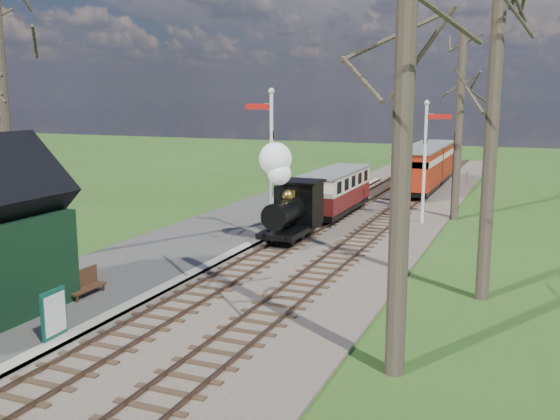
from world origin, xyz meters
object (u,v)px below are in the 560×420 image
(bench, at_px, (84,283))
(semaphore_near, at_px, (270,155))
(red_carriage_a, at_px, (418,171))
(locomotive, at_px, (290,198))
(coach, at_px, (336,190))
(red_carriage_b, at_px, (433,162))
(sign_board, at_px, (54,314))
(semaphore_far, at_px, (426,153))

(bench, bearing_deg, semaphore_near, 76.39)
(red_carriage_a, bearing_deg, semaphore_near, -103.50)
(locomotive, xyz_separation_m, coach, (0.01, 6.06, -0.49))
(red_carriage_a, bearing_deg, red_carriage_b, 90.00)
(sign_board, bearing_deg, locomotive, 83.40)
(locomotive, height_order, sign_board, locomotive)
(red_carriage_a, xyz_separation_m, sign_board, (-3.98, -25.64, -0.77))
(semaphore_far, bearing_deg, locomotive, -127.34)
(coach, relative_size, red_carriage_a, 1.19)
(red_carriage_b, bearing_deg, coach, -101.12)
(coach, distance_m, red_carriage_b, 13.48)
(semaphore_far, xyz_separation_m, sign_board, (-5.76, -17.60, -2.55))
(locomotive, distance_m, bench, 9.54)
(coach, xyz_separation_m, red_carriage_b, (2.60, 13.23, 0.20))
(red_carriage_a, relative_size, red_carriage_b, 1.00)
(semaphore_near, xyz_separation_m, semaphore_far, (5.14, 6.00, -0.27))
(locomotive, height_order, red_carriage_a, locomotive)
(locomotive, distance_m, red_carriage_b, 19.46)
(semaphore_far, height_order, red_carriage_b, semaphore_far)
(semaphore_near, distance_m, red_carriage_b, 19.93)
(semaphore_far, height_order, bench, semaphore_far)
(semaphore_far, height_order, red_carriage_a, semaphore_far)
(red_carriage_b, relative_size, bench, 4.01)
(red_carriage_a, height_order, bench, red_carriage_a)
(semaphore_far, xyz_separation_m, coach, (-4.37, 0.31, -1.98))
(red_carriage_a, relative_size, sign_board, 4.52)
(semaphore_far, xyz_separation_m, locomotive, (-4.39, -5.75, -1.48))
(semaphore_near, relative_size, bench, 4.62)
(semaphore_near, bearing_deg, semaphore_far, 49.40)
(semaphore_near, bearing_deg, bench, -103.61)
(locomotive, bearing_deg, sign_board, -96.60)
(red_carriage_a, distance_m, bench, 23.46)
(coach, bearing_deg, sign_board, -94.42)
(red_carriage_a, distance_m, sign_board, 25.96)
(sign_board, bearing_deg, semaphore_near, 86.97)
(semaphore_far, relative_size, red_carriage_b, 1.06)
(semaphore_far, distance_m, red_carriage_a, 8.42)
(coach, relative_size, bench, 4.76)
(semaphore_near, height_order, bench, semaphore_near)
(red_carriage_b, distance_m, bench, 28.83)
(semaphore_far, height_order, locomotive, semaphore_far)
(semaphore_far, xyz_separation_m, red_carriage_b, (-1.77, 13.53, -1.78))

